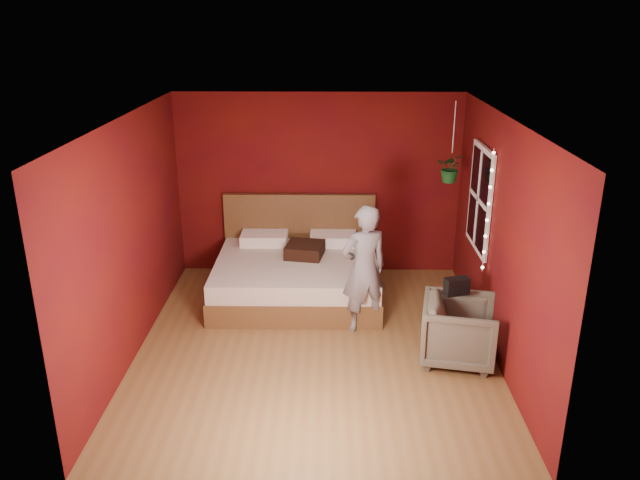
{
  "coord_description": "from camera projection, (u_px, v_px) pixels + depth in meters",
  "views": [
    {
      "loc": [
        0.15,
        -6.33,
        3.62
      ],
      "look_at": [
        0.05,
        0.4,
        1.14
      ],
      "focal_mm": 35.0,
      "sensor_mm": 36.0,
      "label": 1
    }
  ],
  "objects": [
    {
      "name": "handbag",
      "position": [
        457.0,
        286.0,
        6.78
      ],
      "size": [
        0.29,
        0.2,
        0.19
      ],
      "primitive_type": "cube",
      "rotation": [
        0.0,
        0.0,
        0.3
      ],
      "color": "black",
      "rests_on": "armchair"
    },
    {
      "name": "fairy_lights",
      "position": [
        488.0,
        212.0,
        7.0
      ],
      "size": [
        0.04,
        0.04,
        1.45
      ],
      "color": "silver",
      "rests_on": "room_walls"
    },
    {
      "name": "hanging_plant",
      "position": [
        451.0,
        168.0,
        7.82
      ],
      "size": [
        0.41,
        0.38,
        1.02
      ],
      "color": "silver",
      "rests_on": "room_walls"
    },
    {
      "name": "person",
      "position": [
        364.0,
        269.0,
        7.31
      ],
      "size": [
        0.66,
        0.55,
        1.56
      ],
      "primitive_type": "imported",
      "rotation": [
        0.0,
        0.0,
        3.5
      ],
      "color": "gray",
      "rests_on": "ground"
    },
    {
      "name": "room_walls",
      "position": [
        315.0,
        206.0,
        6.61
      ],
      "size": [
        4.04,
        4.54,
        2.62
      ],
      "color": "#5B1209",
      "rests_on": "ground"
    },
    {
      "name": "floor",
      "position": [
        315.0,
        345.0,
        7.19
      ],
      "size": [
        4.5,
        4.5,
        0.0
      ],
      "primitive_type": "plane",
      "color": "brown",
      "rests_on": "ground"
    },
    {
      "name": "window",
      "position": [
        480.0,
        199.0,
        7.49
      ],
      "size": [
        0.05,
        0.97,
        1.27
      ],
      "color": "white",
      "rests_on": "room_walls"
    },
    {
      "name": "bed",
      "position": [
        297.0,
        273.0,
        8.39
      ],
      "size": [
        2.16,
        1.83,
        1.19
      ],
      "color": "brown",
      "rests_on": "ground"
    },
    {
      "name": "armchair",
      "position": [
        459.0,
        331.0,
        6.77
      ],
      "size": [
        0.91,
        0.9,
        0.72
      ],
      "primitive_type": "imported",
      "rotation": [
        0.0,
        0.0,
        1.38
      ],
      "color": "#5D5D49",
      "rests_on": "ground"
    },
    {
      "name": "throw_pillow",
      "position": [
        305.0,
        250.0,
        8.32
      ],
      "size": [
        0.55,
        0.55,
        0.17
      ],
      "primitive_type": "cube",
      "rotation": [
        0.0,
        0.0,
        -0.17
      ],
      "color": "black",
      "rests_on": "bed"
    }
  ]
}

